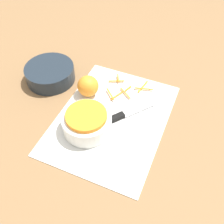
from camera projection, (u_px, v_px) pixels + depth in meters
ground_plane at (112, 119)px, 0.89m from camera, size 4.00×4.00×0.00m
cutting_board at (112, 118)px, 0.89m from camera, size 0.47×0.35×0.01m
bowl_speckled at (87, 122)px, 0.83m from camera, size 0.16×0.16×0.07m
bowl_dark at (50, 73)px, 1.00m from camera, size 0.19×0.19×0.06m
knife at (116, 118)px, 0.88m from camera, size 0.20×0.16×0.02m
orange_left at (88, 86)px, 0.94m from camera, size 0.08×0.08×0.08m
peel_pile at (126, 88)px, 0.98m from camera, size 0.15×0.17×0.01m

